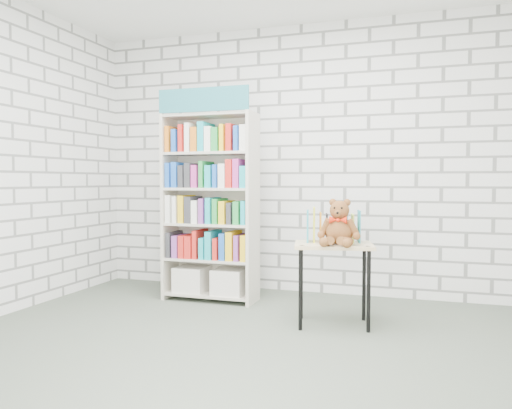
% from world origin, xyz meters
% --- Properties ---
extents(ground, '(4.50, 4.50, 0.00)m').
position_xyz_m(ground, '(0.00, 0.00, 0.00)').
color(ground, '#4A5346').
rests_on(ground, ground).
extents(room_shell, '(4.52, 4.02, 2.81)m').
position_xyz_m(room_shell, '(0.00, 0.00, 1.78)').
color(room_shell, silver).
rests_on(room_shell, ground).
extents(bookshelf, '(0.91, 0.35, 2.05)m').
position_xyz_m(bookshelf, '(-0.75, 1.36, 0.93)').
color(bookshelf, beige).
rests_on(bookshelf, ground).
extents(display_table, '(0.70, 0.55, 0.67)m').
position_xyz_m(display_table, '(0.54, 0.86, 0.58)').
color(display_table, tan).
rests_on(display_table, ground).
extents(table_books, '(0.46, 0.28, 0.26)m').
position_xyz_m(table_books, '(0.52, 0.96, 0.80)').
color(table_books, teal).
rests_on(table_books, display_table).
extents(teddy_bear, '(0.34, 0.31, 0.37)m').
position_xyz_m(teddy_bear, '(0.59, 0.78, 0.82)').
color(teddy_bear, brown).
rests_on(teddy_bear, display_table).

